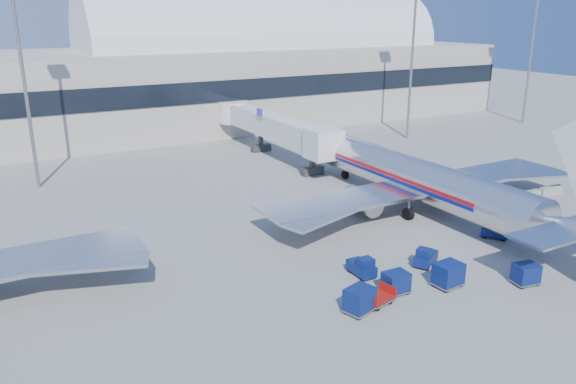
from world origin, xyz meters
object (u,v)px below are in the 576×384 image
cart_solo_near (526,274)px  mast_east (414,33)px  barrier_near (505,201)px  cart_train_b (396,282)px  mast_far_east (534,31)px  tug_lead (425,257)px  barrier_far (551,191)px  tug_left (362,267)px  airliner_main (425,181)px  barrier_mid (528,196)px  tug_right (494,231)px  cart_train_c (360,300)px  jetbridge_near (268,125)px  cart_open_red (378,299)px  mast_west (19,42)px  cart_train_a (448,274)px

cart_solo_near → mast_east: bearing=69.2°
barrier_near → cart_train_b: size_ratio=1.75×
mast_far_east → tug_lead: 64.63m
mast_east → cart_solo_near: size_ratio=12.19×
barrier_far → tug_left: size_ratio=1.32×
airliner_main → mast_far_east: mast_far_east is taller
barrier_mid → tug_right: tug_right is taller
barrier_far → cart_train_c: bearing=-162.7°
barrier_far → cart_train_b: (-27.09, -8.71, 0.34)m
jetbridge_near → cart_open_red: (-11.98, -38.12, -3.55)m
cart_solo_near → barrier_far: bearing=42.9°
barrier_near → cart_solo_near: size_ratio=1.62×
barrier_mid → cart_solo_near: (-15.33, -11.96, 0.33)m
mast_west → barrier_near: bearing=-36.4°
cart_train_a → cart_train_c: (-7.18, 0.10, -0.03)m
jetbridge_near → cart_train_b: (-10.09, -37.52, -3.14)m
mast_west → cart_open_red: bearing=-67.3°
tug_right → cart_train_b: (-13.15, -3.60, 0.18)m
mast_west → mast_far_east: (75.00, 0.00, 0.00)m
barrier_far → cart_train_b: bearing=-162.2°
mast_east → tug_left: bearing=-134.4°
tug_lead → barrier_mid: bearing=-9.5°
mast_west → cart_open_red: mast_west is taller
tug_right → barrier_mid: bearing=78.3°
tug_lead → cart_train_b: (-4.64, -2.31, 0.13)m
mast_far_east → barrier_far: 43.75m
airliner_main → cart_train_c: bearing=-143.0°
cart_train_a → jetbridge_near: bearing=76.0°
barrier_mid → cart_train_c: bearing=-160.7°
tug_lead → cart_train_b: size_ratio=1.44×
cart_train_a → cart_solo_near: (4.78, -2.31, -0.12)m
barrier_mid → tug_right: size_ratio=1.33×
tug_left → barrier_mid: bearing=-76.1°
cart_open_red → tug_right: bearing=2.2°
tug_right → mast_east: bearing=112.4°
cart_train_b → cart_train_c: (-3.50, -0.83, 0.07)m
mast_west → tug_left: 40.24m
mast_west → barrier_far: mast_west is taller
jetbridge_near → tug_right: bearing=-84.8°
mast_west → cart_open_red: (15.62, -37.31, -14.41)m
jetbridge_near → cart_train_b: bearing=-105.0°
cart_solo_near → tug_right: bearing=65.8°
mast_west → barrier_far: (44.60, -28.00, -14.34)m
barrier_mid → barrier_near: bearing=180.0°
cart_train_b → tug_lead: bearing=28.2°
mast_west → mast_far_east: 75.00m
tug_right → cart_train_a: 10.51m
barrier_far → cart_solo_near: bearing=-147.3°
airliner_main → cart_train_a: size_ratio=18.54×
airliner_main → cart_train_c: (-15.99, -12.05, -2.06)m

